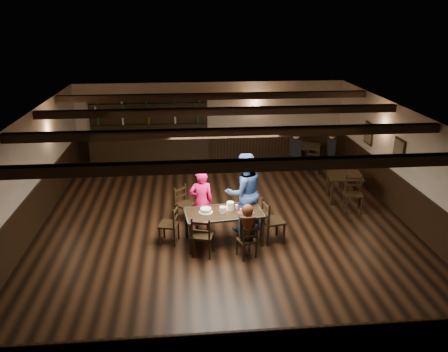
{
  "coord_description": "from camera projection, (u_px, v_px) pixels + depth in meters",
  "views": [
    {
      "loc": [
        -0.88,
        -9.54,
        4.93
      ],
      "look_at": [
        0.01,
        0.2,
        1.2
      ],
      "focal_mm": 35.0,
      "sensor_mm": 36.0,
      "label": 1
    }
  ],
  "objects": [
    {
      "name": "plate_stack_a",
      "position": [
        223.0,
        210.0,
        9.59
      ],
      "size": [
        0.15,
        0.15,
        0.14
      ],
      "primitive_type": "cylinder",
      "color": "white",
      "rests_on": "dining_table"
    },
    {
      "name": "room_shell",
      "position": [
        225.0,
        157.0,
        10.12
      ],
      "size": [
        9.02,
        10.02,
        2.71
      ],
      "color": "beige",
      "rests_on": "ground"
    },
    {
      "name": "ground",
      "position": [
        224.0,
        224.0,
        10.71
      ],
      "size": [
        10.0,
        10.0,
        0.0
      ],
      "primitive_type": "plane",
      "color": "black",
      "rests_on": "ground"
    },
    {
      "name": "menu_red",
      "position": [
        246.0,
        212.0,
        9.63
      ],
      "size": [
        0.41,
        0.36,
        0.0
      ],
      "primitive_type": "cube",
      "rotation": [
        0.0,
        0.0,
        0.47
      ],
      "color": "maroon",
      "rests_on": "dining_table"
    },
    {
      "name": "menu_blue",
      "position": [
        245.0,
        207.0,
        9.88
      ],
      "size": [
        0.33,
        0.24,
        0.0
      ],
      "primitive_type": "cube",
      "rotation": [
        0.0,
        0.0,
        -0.06
      ],
      "color": "#0D0F41",
      "rests_on": "dining_table"
    },
    {
      "name": "tea_light",
      "position": [
        224.0,
        208.0,
        9.76
      ],
      "size": [
        0.05,
        0.05,
        0.06
      ],
      "color": "#A5A8AD",
      "rests_on": "dining_table"
    },
    {
      "name": "back_table_a",
      "position": [
        345.0,
        178.0,
        11.85
      ],
      "size": [
        1.04,
        1.04,
        0.75
      ],
      "color": "black",
      "rests_on": "ground"
    },
    {
      "name": "chair_near_left",
      "position": [
        202.0,
        234.0,
        9.14
      ],
      "size": [
        0.53,
        0.52,
        0.93
      ],
      "color": "black",
      "rests_on": "ground"
    },
    {
      "name": "woman_pink",
      "position": [
        201.0,
        202.0,
        10.12
      ],
      "size": [
        0.59,
        0.41,
        1.54
      ],
      "primitive_type": "imported",
      "rotation": [
        0.0,
        0.0,
        3.22
      ],
      "color": "#F91445",
      "rests_on": "ground"
    },
    {
      "name": "man_blue",
      "position": [
        244.0,
        192.0,
        10.17
      ],
      "size": [
        1.11,
        0.97,
        1.91
      ],
      "primitive_type": "imported",
      "rotation": [
        0.0,
        0.0,
        3.46
      ],
      "color": "#285081",
      "rests_on": "ground"
    },
    {
      "name": "seated_person",
      "position": [
        247.0,
        222.0,
        9.03
      ],
      "size": [
        0.32,
        0.48,
        0.79
      ],
      "color": "black",
      "rests_on": "ground"
    },
    {
      "name": "plate_stack_b",
      "position": [
        230.0,
        206.0,
        9.71
      ],
      "size": [
        0.16,
        0.16,
        0.19
      ],
      "primitive_type": "cylinder",
      "color": "white",
      "rests_on": "dining_table"
    },
    {
      "name": "chair_far_pushed",
      "position": [
        183.0,
        201.0,
        10.76
      ],
      "size": [
        0.57,
        0.57,
        0.89
      ],
      "color": "black",
      "rests_on": "ground"
    },
    {
      "name": "pepper_shaker",
      "position": [
        240.0,
        210.0,
        9.64
      ],
      "size": [
        0.03,
        0.03,
        0.08
      ],
      "primitive_type": "cylinder",
      "color": "#A5A8AD",
      "rests_on": "dining_table"
    },
    {
      "name": "cake",
      "position": [
        206.0,
        211.0,
        9.61
      ],
      "size": [
        0.31,
        0.31,
        0.1
      ],
      "color": "white",
      "rests_on": "dining_table"
    },
    {
      "name": "chair_near_right",
      "position": [
        248.0,
        239.0,
        9.12
      ],
      "size": [
        0.46,
        0.45,
        0.77
      ],
      "color": "black",
      "rests_on": "ground"
    },
    {
      "name": "drink_glass",
      "position": [
        236.0,
        207.0,
        9.77
      ],
      "size": [
        0.07,
        0.07,
        0.11
      ],
      "primitive_type": "cylinder",
      "color": "silver",
      "rests_on": "dining_table"
    },
    {
      "name": "chair_end_right",
      "position": [
        269.0,
        218.0,
        9.73
      ],
      "size": [
        0.53,
        0.55,
        1.01
      ],
      "color": "black",
      "rests_on": "ground"
    },
    {
      "name": "chair_end_left",
      "position": [
        172.0,
        222.0,
        9.7
      ],
      "size": [
        0.49,
        0.5,
        0.9
      ],
      "color": "black",
      "rests_on": "ground"
    },
    {
      "name": "bg_patron_right",
      "position": [
        332.0,
        143.0,
        14.29
      ],
      "size": [
        0.29,
        0.4,
        0.76
      ],
      "color": "black",
      "rests_on": "ground"
    },
    {
      "name": "bar_counter",
      "position": [
        150.0,
        144.0,
        14.66
      ],
      "size": [
        4.1,
        0.7,
        2.2
      ],
      "color": "black",
      "rests_on": "ground"
    },
    {
      "name": "back_table_b",
      "position": [
        308.0,
        148.0,
        14.42
      ],
      "size": [
        1.03,
        1.03,
        0.75
      ],
      "color": "black",
      "rests_on": "ground"
    },
    {
      "name": "dining_table",
      "position": [
        224.0,
        215.0,
        9.68
      ],
      "size": [
        1.8,
        1.05,
        0.75
      ],
      "color": "black",
      "rests_on": "ground"
    },
    {
      "name": "bg_patron_left",
      "position": [
        296.0,
        144.0,
        14.15
      ],
      "size": [
        0.3,
        0.43,
        0.81
      ],
      "color": "black",
      "rests_on": "ground"
    },
    {
      "name": "salt_shaker",
      "position": [
        241.0,
        210.0,
        9.61
      ],
      "size": [
        0.04,
        0.04,
        0.09
      ],
      "primitive_type": "cylinder",
      "color": "silver",
      "rests_on": "dining_table"
    }
  ]
}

